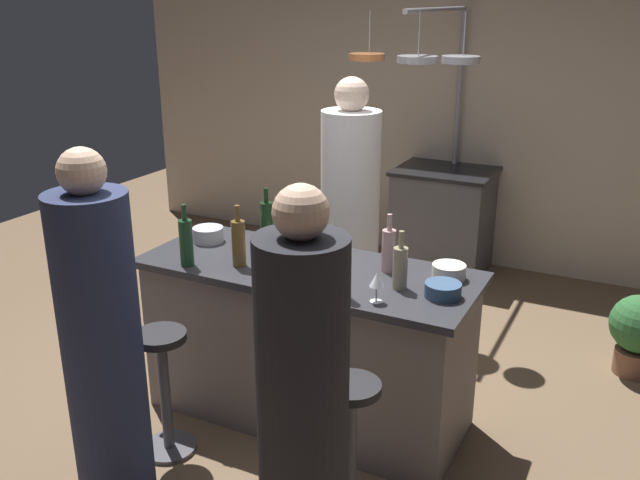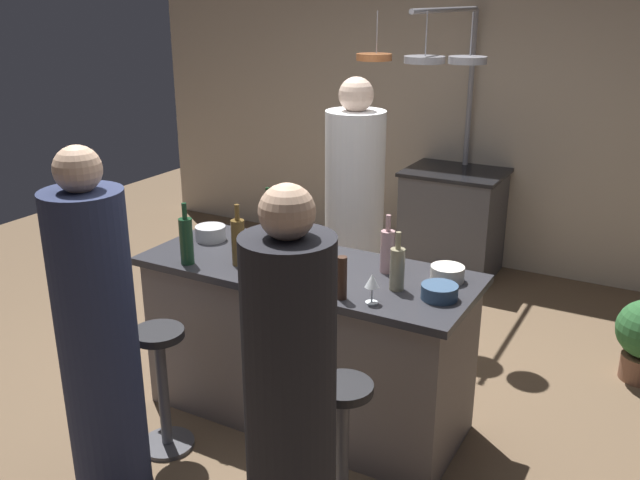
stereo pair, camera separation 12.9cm
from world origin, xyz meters
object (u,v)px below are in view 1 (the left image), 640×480
Objects in this scene: stove_range at (442,220)px; potted_plant at (639,330)px; wine_glass_near_left_guest at (311,270)px; mixing_bowl_steel at (208,234)px; wine_glass_near_right_guest at (377,281)px; guest_right at (303,411)px; wine_bottle_amber at (239,242)px; bar_stool_right at (350,443)px; mixing_bowl_blue at (443,290)px; cutting_board at (294,256)px; pepper_mill at (346,278)px; bar_stool_left at (165,387)px; wine_bottle_red at (267,221)px; wine_bottle_rose at (389,249)px; mixing_bowl_ceramic at (449,272)px; wine_bottle_white at (400,267)px; wine_bottle_green at (186,242)px; chef at (350,227)px; guest_left at (102,346)px.

stove_range is 1.98m from potted_plant.
wine_glass_near_left_guest is 0.93m from mixing_bowl_steel.
mixing_bowl_steel is (-1.19, 0.34, -0.06)m from wine_glass_near_right_guest.
wine_bottle_amber is at bearing 134.22° from guest_right.
bar_stool_right is 0.82m from mixing_bowl_blue.
mixing_bowl_blue reaches higher than cutting_board.
potted_plant is at bearing 35.54° from cutting_board.
pepper_mill is at bearing -3.59° from wine_glass_near_left_guest.
bar_stool_right and bar_stool_left have the same top height.
mixing_bowl_blue is (0.59, 0.21, -0.07)m from wine_glass_near_left_guest.
wine_glass_near_right_guest is (0.82, -0.10, -0.02)m from wine_bottle_amber.
guest_right reaches higher than wine_bottle_red.
wine_bottle_rose is 1.74× the size of mixing_bowl_steel.
bar_stool_right is 4.03× the size of mixing_bowl_ceramic.
wine_bottle_white is 0.88× the size of wine_bottle_green.
wine_bottle_green is 1.36m from mixing_bowl_ceramic.
mixing_bowl_ceramic is at bearing 77.82° from bar_stool_right.
mixing_bowl_ceramic reaches higher than stove_range.
wine_bottle_green is at bearing -179.08° from wine_glass_near_right_guest.
bar_stool_right is at bearing -29.87° from mixing_bowl_steel.
wine_bottle_amber is at bearing 151.46° from bar_stool_right.
wine_bottle_green is 1.98× the size of mixing_bowl_ceramic.
stove_range is 3.52m from guest_right.
pepper_mill is at bearing -171.25° from wine_glass_near_right_guest.
wine_bottle_red is at bearing 23.88° from mixing_bowl_steel.
wine_bottle_amber is at bearing -32.85° from mixing_bowl_steel.
wine_bottle_white reaches higher than bar_stool_left.
wine_bottle_white is 1.69× the size of mixing_bowl_blue.
chef reaches higher than guest_left.
bar_stool_right is 3.24× the size of pepper_mill.
stove_range reaches higher than bar_stool_left.
bar_stool_left is (-0.49, -3.07, -0.07)m from stove_range.
wine_glass_near_left_guest is (0.65, 0.36, 0.63)m from bar_stool_left.
wine_bottle_rose is 0.79m from wine_bottle_red.
guest_left is at bearing -161.19° from bar_stool_right.
wine_bottle_green is (-0.08, 0.35, 0.66)m from bar_stool_left.
wine_bottle_rose is at bearing 5.94° from cutting_board.
wine_bottle_amber reaches higher than wine_bottle_white.
potted_plant is (1.61, -1.13, -0.15)m from stove_range.
wine_bottle_white is 1.13m from wine_bottle_green.
wine_bottle_white is 0.43m from wine_glass_near_left_guest.
mixing_bowl_ceramic is at bearing -2.88° from wine_bottle_red.
bar_stool_left is at bearing -77.40° from wine_bottle_green.
mixing_bowl_steel is at bearing 150.13° from bar_stool_right.
mixing_bowl_steel is at bearing -176.60° from mixing_bowl_ceramic.
stove_range is at bearing 87.06° from cutting_board.
potted_plant is 1.84m from wine_bottle_rose.
pepper_mill is 1.11m from mixing_bowl_steel.
chef reaches higher than mixing_bowl_blue.
guest_right is 0.80m from wine_glass_near_right_guest.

